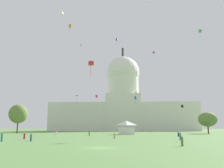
% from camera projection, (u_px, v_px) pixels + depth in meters
% --- Properties ---
extents(ground_plane, '(800.00, 800.00, 0.00)m').
position_uv_depth(ground_plane, '(101.00, 148.00, 34.65)').
color(ground_plane, '#567F42').
extents(capitol_building, '(114.77, 26.68, 67.67)m').
position_uv_depth(capitol_building, '(123.00, 104.00, 192.73)').
color(capitol_building, silver).
rests_on(capitol_building, ground_plane).
extents(event_tent, '(6.69, 5.60, 5.46)m').
position_uv_depth(event_tent, '(126.00, 128.00, 97.27)').
color(event_tent, white).
rests_on(event_tent, ground_plane).
extents(tree_west_near, '(12.28, 12.27, 13.53)m').
position_uv_depth(tree_west_near, '(18.00, 114.00, 114.34)').
color(tree_west_near, '#4C3823').
rests_on(tree_west_near, ground_plane).
extents(tree_east_near, '(11.73, 11.78, 9.76)m').
position_uv_depth(tree_east_near, '(208.00, 119.00, 110.85)').
color(tree_east_near, '#4C3823').
rests_on(tree_east_near, ground_plane).
extents(person_teal_mid_left, '(0.42, 0.42, 1.74)m').
position_uv_depth(person_teal_mid_left, '(180.00, 137.00, 55.28)').
color(person_teal_mid_left, '#1E757A').
rests_on(person_teal_mid_left, ground_plane).
extents(person_teal_lawn_far_left, '(0.50, 0.50, 1.81)m').
position_uv_depth(person_teal_lawn_far_left, '(2.00, 138.00, 49.01)').
color(person_teal_lawn_far_left, '#1E757A').
rests_on(person_teal_lawn_far_left, ground_plane).
extents(person_maroon_mid_center, '(0.56, 0.56, 1.65)m').
position_uv_depth(person_maroon_mid_center, '(24.00, 136.00, 59.02)').
color(person_maroon_mid_center, maroon).
rests_on(person_maroon_mid_center, ground_plane).
extents(person_navy_back_left, '(0.51, 0.51, 1.48)m').
position_uv_depth(person_navy_back_left, '(178.00, 134.00, 75.88)').
color(person_navy_back_left, navy).
rests_on(person_navy_back_left, ground_plane).
extents(person_olive_aisle_center, '(0.55, 0.55, 1.73)m').
position_uv_depth(person_olive_aisle_center, '(89.00, 133.00, 84.66)').
color(person_olive_aisle_center, olive).
rests_on(person_olive_aisle_center, ground_plane).
extents(person_denim_mid_right, '(0.58, 0.58, 1.61)m').
position_uv_depth(person_denim_mid_right, '(31.00, 138.00, 50.74)').
color(person_denim_mid_right, '#3D5684').
rests_on(person_denim_mid_right, ground_plane).
extents(person_tan_back_center, '(0.45, 0.45, 1.61)m').
position_uv_depth(person_tan_back_center, '(115.00, 136.00, 61.04)').
color(person_tan_back_center, tan).
rests_on(person_tan_back_center, ground_plane).
extents(person_white_deep_crowd, '(0.63, 0.63, 1.56)m').
position_uv_depth(person_white_deep_crowd, '(56.00, 134.00, 79.88)').
color(person_white_deep_crowd, silver).
rests_on(person_white_deep_crowd, ground_plane).
extents(person_olive_front_left, '(0.52, 0.52, 1.64)m').
position_uv_depth(person_olive_front_left, '(182.00, 141.00, 37.67)').
color(person_olive_front_left, olive).
rests_on(person_olive_front_left, ground_plane).
extents(kite_violet_high, '(1.00, 0.95, 3.89)m').
position_uv_depth(kite_violet_high, '(117.00, 39.00, 110.29)').
color(kite_violet_high, purple).
extents(kite_magenta_low, '(1.06, 1.11, 3.74)m').
position_uv_depth(kite_magenta_low, '(97.00, 96.00, 108.41)').
color(kite_magenta_low, '#D1339E').
extents(kite_green_high, '(1.26, 1.27, 3.11)m').
position_uv_depth(kite_green_high, '(200.00, 31.00, 92.31)').
color(kite_green_high, green).
extents(kite_turquoise_low, '(1.60, 1.23, 3.38)m').
position_uv_depth(kite_turquoise_low, '(76.00, 96.00, 94.87)').
color(kite_turquoise_low, teal).
extents(kite_white_high, '(1.74, 1.02, 2.15)m').
position_uv_depth(kite_white_high, '(144.00, 47.00, 146.27)').
color(kite_white_high, white).
extents(kite_blue_low, '(0.77, 0.66, 2.90)m').
position_uv_depth(kite_blue_low, '(135.00, 99.00, 83.13)').
color(kite_blue_low, blue).
extents(kite_yellow_high, '(0.73, 0.83, 2.92)m').
position_uv_depth(kite_yellow_high, '(63.00, 13.00, 107.23)').
color(kite_yellow_high, yellow).
extents(kite_orange_mid, '(0.93, 0.88, 2.51)m').
position_uv_depth(kite_orange_mid, '(70.00, 26.00, 70.61)').
color(kite_orange_mid, orange).
extents(kite_black_low, '(0.96, 0.61, 1.07)m').
position_uv_depth(kite_black_low, '(182.00, 106.00, 85.51)').
color(kite_black_low, black).
extents(kite_pink_high, '(1.11, 1.12, 3.61)m').
position_uv_depth(kite_pink_high, '(81.00, 45.00, 164.15)').
color(kite_pink_high, pink).
extents(kite_gold_mid, '(0.98, 0.75, 1.46)m').
position_uv_depth(kite_gold_mid, '(136.00, 92.00, 141.19)').
color(kite_gold_mid, gold).
extents(kite_red_mid, '(1.53, 1.53, 4.34)m').
position_uv_depth(kite_red_mid, '(91.00, 63.00, 65.26)').
color(kite_red_mid, red).
extents(kite_violet_high_b, '(1.26, 1.27, 3.35)m').
position_uv_depth(kite_violet_high_b, '(154.00, 53.00, 135.95)').
color(kite_violet_high_b, purple).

